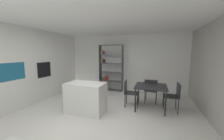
{
  "coord_description": "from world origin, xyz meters",
  "views": [
    {
      "loc": [
        1.62,
        -2.94,
        1.8
      ],
      "look_at": [
        0.28,
        1.07,
        1.23
      ],
      "focal_mm": 20.52,
      "sensor_mm": 36.0,
      "label": 1
    }
  ],
  "objects_px": {
    "dining_chair_window_side": "(174,94)",
    "dining_chair_far": "(151,89)",
    "kitchen_island": "(86,98)",
    "open_bookshelf": "(109,70)",
    "dining_chair_island_side": "(129,91)",
    "dining_table": "(151,88)",
    "built_in_oven": "(44,70)"
  },
  "relations": [
    {
      "from": "dining_chair_window_side",
      "to": "dining_chair_far",
      "type": "bearing_deg",
      "value": -127.79
    },
    {
      "from": "dining_chair_window_side",
      "to": "kitchen_island",
      "type": "bearing_deg",
      "value": -73.93
    },
    {
      "from": "kitchen_island",
      "to": "open_bookshelf",
      "type": "relative_size",
      "value": 0.53
    },
    {
      "from": "dining_chair_far",
      "to": "kitchen_island",
      "type": "bearing_deg",
      "value": 39.13
    },
    {
      "from": "open_bookshelf",
      "to": "dining_chair_island_side",
      "type": "bearing_deg",
      "value": -51.6
    },
    {
      "from": "dining_table",
      "to": "dining_chair_far",
      "type": "bearing_deg",
      "value": 90.54
    },
    {
      "from": "built_in_oven",
      "to": "dining_chair_window_side",
      "type": "height_order",
      "value": "built_in_oven"
    },
    {
      "from": "dining_chair_window_side",
      "to": "dining_chair_island_side",
      "type": "bearing_deg",
      "value": -92.28
    },
    {
      "from": "dining_chair_far",
      "to": "dining_chair_window_side",
      "type": "distance_m",
      "value": 0.85
    },
    {
      "from": "kitchen_island",
      "to": "dining_table",
      "type": "distance_m",
      "value": 2.06
    },
    {
      "from": "open_bookshelf",
      "to": "dining_chair_far",
      "type": "relative_size",
      "value": 2.5
    },
    {
      "from": "built_in_oven",
      "to": "dining_chair_window_side",
      "type": "relative_size",
      "value": 0.64
    },
    {
      "from": "dining_chair_far",
      "to": "dining_chair_window_side",
      "type": "bearing_deg",
      "value": 147.83
    },
    {
      "from": "built_in_oven",
      "to": "dining_table",
      "type": "relative_size",
      "value": 0.6
    },
    {
      "from": "kitchen_island",
      "to": "dining_chair_window_side",
      "type": "distance_m",
      "value": 2.7
    },
    {
      "from": "dining_chair_far",
      "to": "dining_chair_island_side",
      "type": "bearing_deg",
      "value": 38.74
    },
    {
      "from": "built_in_oven",
      "to": "dining_chair_island_side",
      "type": "xyz_separation_m",
      "value": [
        3.21,
        0.38,
        -0.64
      ]
    },
    {
      "from": "kitchen_island",
      "to": "dining_chair_island_side",
      "type": "relative_size",
      "value": 1.33
    },
    {
      "from": "kitchen_island",
      "to": "open_bookshelf",
      "type": "distance_m",
      "value": 2.54
    },
    {
      "from": "kitchen_island",
      "to": "dining_chair_window_side",
      "type": "height_order",
      "value": "kitchen_island"
    },
    {
      "from": "dining_chair_island_side",
      "to": "kitchen_island",
      "type": "bearing_deg",
      "value": 122.39
    },
    {
      "from": "open_bookshelf",
      "to": "dining_chair_window_side",
      "type": "relative_size",
      "value": 2.42
    },
    {
      "from": "kitchen_island",
      "to": "built_in_oven",
      "type": "bearing_deg",
      "value": 166.87
    },
    {
      "from": "dining_table",
      "to": "dining_chair_island_side",
      "type": "height_order",
      "value": "dining_chair_island_side"
    },
    {
      "from": "built_in_oven",
      "to": "dining_chair_window_side",
      "type": "distance_m",
      "value": 4.66
    },
    {
      "from": "built_in_oven",
      "to": "dining_chair_island_side",
      "type": "distance_m",
      "value": 3.3
    },
    {
      "from": "kitchen_island",
      "to": "dining_chair_far",
      "type": "height_order",
      "value": "kitchen_island"
    },
    {
      "from": "dining_table",
      "to": "dining_chair_island_side",
      "type": "distance_m",
      "value": 0.71
    },
    {
      "from": "open_bookshelf",
      "to": "dining_chair_island_side",
      "type": "relative_size",
      "value": 2.49
    },
    {
      "from": "kitchen_island",
      "to": "dining_chair_far",
      "type": "relative_size",
      "value": 1.33
    },
    {
      "from": "kitchen_island",
      "to": "open_bookshelf",
      "type": "xyz_separation_m",
      "value": [
        -0.12,
        2.48,
        0.55
      ]
    },
    {
      "from": "kitchen_island",
      "to": "dining_chair_island_side",
      "type": "distance_m",
      "value": 1.45
    }
  ]
}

